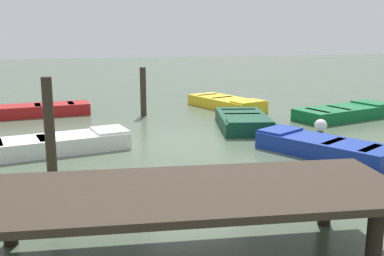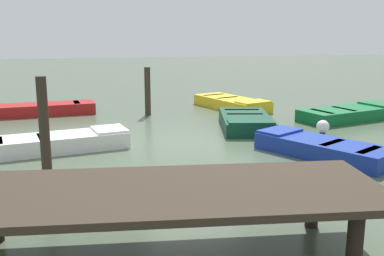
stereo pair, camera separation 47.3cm
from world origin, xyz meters
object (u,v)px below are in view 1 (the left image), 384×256
Objects in this scene: rowboat_dark_green at (243,121)px; rowboat_red at (27,110)px; mooring_piling_near_right at (50,131)px; rowboat_green at (344,112)px; mooring_piling_center at (143,92)px; rowboat_white at (55,144)px; marker_buoy at (321,126)px; dock_segment at (181,196)px; rowboat_blue at (323,146)px; rowboat_yellow at (226,103)px.

rowboat_red is at bearing -107.09° from rowboat_dark_green.
rowboat_red is 7.76m from mooring_piling_near_right.
mooring_piling_near_right reaches higher than rowboat_green.
mooring_piling_center is at bearing -124.81° from rowboat_dark_green.
marker_buoy reaches higher than rowboat_white.
rowboat_green is (-10.54, 3.16, 0.00)m from rowboat_red.
dock_segment is 6.02m from rowboat_blue.
rowboat_red and rowboat_blue have the same top height.
marker_buoy is (-4.42, 4.43, -0.57)m from mooring_piling_center.
mooring_piling_near_right is 7.67m from marker_buoy.
mooring_piling_near_right reaches higher than dock_segment.
rowboat_green is (-7.65, -7.97, -0.63)m from dock_segment.
rowboat_dark_green is 3.58m from rowboat_yellow.
mooring_piling_near_right is at bearing -170.32° from rowboat_green.
rowboat_white is 2.22× the size of mooring_piling_center.
mooring_piling_center is (6.57, -2.32, 0.64)m from rowboat_green.
rowboat_green is at bearing -68.53° from rowboat_blue.
mooring_piling_near_right is at bearing -101.21° from rowboat_white.
rowboat_red is 7.60m from rowboat_dark_green.
dock_segment is 8.05m from marker_buoy.
rowboat_dark_green is 3.96m from mooring_piling_center.
mooring_piling_center is (-3.97, 0.84, 0.64)m from rowboat_red.
rowboat_blue is (-0.71, 3.45, -0.00)m from rowboat_dark_green.
mooring_piling_near_right reaches higher than marker_buoy.
mooring_piling_center reaches higher than dock_segment.
mooring_piling_center is 6.28m from marker_buoy.
dock_segment reaches higher than marker_buoy.
rowboat_blue is 0.94× the size of rowboat_yellow.
rowboat_white is 1.04× the size of rowboat_yellow.
rowboat_dark_green is 0.83× the size of rowboat_green.
rowboat_red is (2.89, -11.13, -0.63)m from dock_segment.
mooring_piling_center is at bearing 161.54° from rowboat_red.
rowboat_blue is 1.99× the size of mooring_piling_center.
rowboat_blue is 0.90× the size of rowboat_white.
dock_segment is at bearing 83.99° from mooring_piling_center.
rowboat_white is at bearing 95.51° from rowboat_red.
rowboat_dark_green is at bearing 172.01° from rowboat_green.
rowboat_white is at bearing -70.36° from rowboat_yellow.
rowboat_white and rowboat_green have the same top height.
rowboat_white is 9.66m from rowboat_green.
mooring_piling_center reaches higher than rowboat_dark_green.
marker_buoy is (-1.03, -1.86, 0.07)m from rowboat_blue.
rowboat_dark_green is 3.52m from rowboat_blue.
rowboat_white is at bearing 176.59° from rowboat_green.
rowboat_red is at bearing 16.02° from rowboat_blue.
dock_segment is 1.77× the size of rowboat_blue.
rowboat_blue is at bearing -144.45° from rowboat_green.
rowboat_white is at bearing 43.11° from rowboat_blue.
rowboat_red is 1.12× the size of rowboat_white.
rowboat_white and rowboat_yellow have the same top height.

